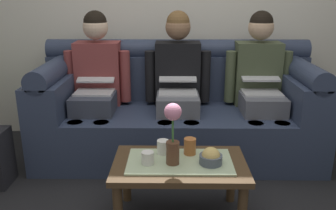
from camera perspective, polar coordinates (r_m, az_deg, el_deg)
name	(u,v)px	position (r m, az deg, el deg)	size (l,w,h in m)	color
couch	(177,112)	(3.10, 1.52, -1.17)	(2.32, 0.88, 0.96)	#2D3851
person_left	(96,80)	(3.09, -11.34, 3.96)	(0.56, 0.67, 1.22)	#383D4C
person_middle	(178,80)	(3.02, 1.56, 4.00)	(0.56, 0.67, 1.22)	#595B66
person_right	(260,80)	(3.11, 14.37, 3.84)	(0.56, 0.67, 1.22)	#595B66
coffee_table	(180,170)	(2.22, 1.85, -10.36)	(0.81, 0.49, 0.40)	#47331E
flower_vase	(173,131)	(2.07, 0.77, -4.15)	(0.10, 0.10, 0.37)	brown
snack_bowl	(211,158)	(2.15, 6.82, -8.30)	(0.14, 0.14, 0.11)	#4C5666
cup_near_left	(148,158)	(2.14, -3.25, -8.39)	(0.07, 0.07, 0.08)	white
cup_near_right	(163,147)	(2.26, -0.80, -6.67)	(0.08, 0.08, 0.09)	white
cup_far_center	(190,146)	(2.25, 3.50, -6.57)	(0.08, 0.08, 0.10)	#B26633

